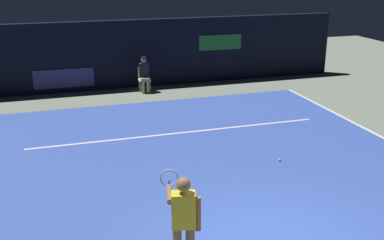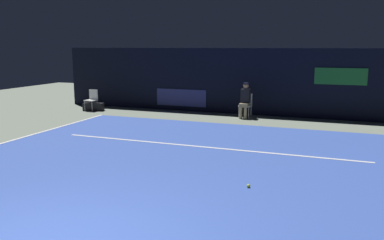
{
  "view_description": "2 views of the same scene",
  "coord_description": "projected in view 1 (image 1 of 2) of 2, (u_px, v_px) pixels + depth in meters",
  "views": [
    {
      "loc": [
        -3.41,
        -6.26,
        4.71
      ],
      "look_at": [
        -0.05,
        4.59,
        0.88
      ],
      "focal_mm": 44.22,
      "sensor_mm": 36.0,
      "label": 1
    },
    {
      "loc": [
        3.41,
        -3.86,
        2.68
      ],
      "look_at": [
        0.02,
        5.14,
        0.9
      ],
      "focal_mm": 37.62,
      "sensor_mm": 36.0,
      "label": 2
    }
  ],
  "objects": [
    {
      "name": "ground_plane",
      "position": [
        198.0,
        157.0,
        11.92
      ],
      "size": [
        32.8,
        32.8,
        0.0
      ],
      "primitive_type": "plane",
      "color": "gray"
    },
    {
      "name": "court_surface",
      "position": [
        198.0,
        157.0,
        11.92
      ],
      "size": [
        10.82,
        10.4,
        0.01
      ],
      "primitive_type": "cube",
      "color": "#3856B2",
      "rests_on": "ground"
    },
    {
      "name": "line_sideline_left",
      "position": [
        378.0,
        135.0,
        13.42
      ],
      "size": [
        0.1,
        10.4,
        0.01
      ],
      "primitive_type": "cube",
      "color": "white",
      "rests_on": "court_surface"
    },
    {
      "name": "line_service",
      "position": [
        179.0,
        133.0,
        13.56
      ],
      "size": [
        8.44,
        0.1,
        0.01
      ],
      "primitive_type": "cube",
      "color": "white",
      "rests_on": "court_surface"
    },
    {
      "name": "back_wall",
      "position": [
        139.0,
        54.0,
        18.32
      ],
      "size": [
        16.52,
        0.33,
        2.6
      ],
      "color": "black",
      "rests_on": "ground"
    },
    {
      "name": "tennis_player",
      "position": [
        183.0,
        221.0,
        7.11
      ],
      "size": [
        0.51,
        1.02,
        1.73
      ],
      "color": "#8C6647",
      "rests_on": "ground"
    },
    {
      "name": "line_judge_on_chair",
      "position": [
        144.0,
        74.0,
        17.69
      ],
      "size": [
        0.46,
        0.55,
        1.32
      ],
      "color": "white",
      "rests_on": "ground"
    },
    {
      "name": "tennis_ball",
      "position": [
        280.0,
        160.0,
        11.67
      ],
      "size": [
        0.07,
        0.07,
        0.07
      ],
      "primitive_type": "sphere",
      "color": "#CCE033",
      "rests_on": "court_surface"
    }
  ]
}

